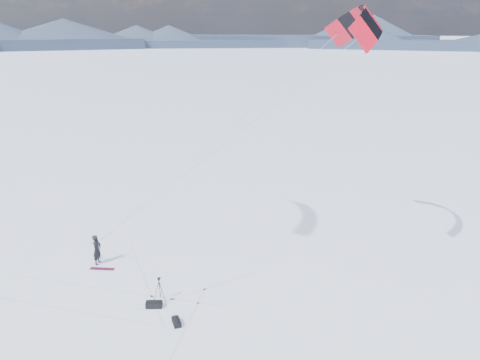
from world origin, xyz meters
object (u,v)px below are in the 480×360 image
at_px(gear_bag_b, 176,322).
at_px(tripod, 159,286).
at_px(snowkiter, 98,263).
at_px(gear_bag_a, 154,304).
at_px(snowboard, 102,269).

bearing_deg(gear_bag_b, tripod, -171.44).
height_order(snowkiter, gear_bag_a, snowkiter).
bearing_deg(gear_bag_b, gear_bag_a, -157.63).
distance_m(snowboard, gear_bag_b, 7.10).
relative_size(snowkiter, tripod, 1.37).
relative_size(snowboard, tripod, 1.08).
xyz_separation_m(gear_bag_a, gear_bag_b, (1.66, -0.87, -0.02)).
relative_size(snowkiter, snowboard, 1.27).
xyz_separation_m(snowboard, gear_bag_a, (4.66, -2.34, 0.14)).
relative_size(gear_bag_a, gear_bag_b, 1.19).
xyz_separation_m(snowkiter, gear_bag_a, (5.27, -2.82, 0.16)).
bearing_deg(gear_bag_b, snowboard, -156.91).
relative_size(snowkiter, gear_bag_b, 2.44).
distance_m(snowboard, gear_bag_a, 5.22).
distance_m(gear_bag_a, gear_bag_b, 1.88).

